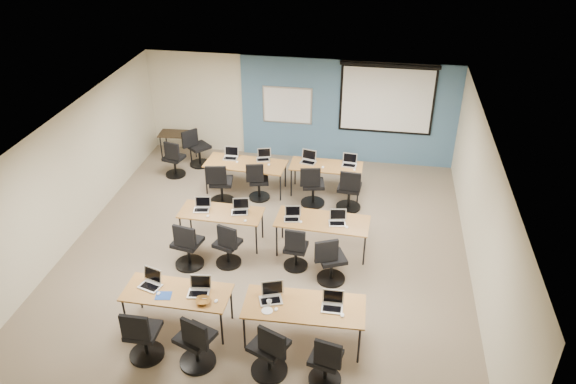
% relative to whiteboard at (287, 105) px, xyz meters
% --- Properties ---
extents(floor, '(8.00, 9.00, 0.02)m').
position_rel_whiteboard_xyz_m(floor, '(0.30, -4.43, -1.45)').
color(floor, '#6B6354').
rests_on(floor, ground).
extents(ceiling, '(8.00, 9.00, 0.02)m').
position_rel_whiteboard_xyz_m(ceiling, '(0.30, -4.43, 1.25)').
color(ceiling, white).
rests_on(ceiling, ground).
extents(wall_back, '(8.00, 0.04, 2.70)m').
position_rel_whiteboard_xyz_m(wall_back, '(0.30, 0.07, -0.10)').
color(wall_back, beige).
rests_on(wall_back, ground).
extents(wall_front, '(8.00, 0.04, 2.70)m').
position_rel_whiteboard_xyz_m(wall_front, '(0.30, -8.93, -0.10)').
color(wall_front, beige).
rests_on(wall_front, ground).
extents(wall_left, '(0.04, 9.00, 2.70)m').
position_rel_whiteboard_xyz_m(wall_left, '(-3.70, -4.43, -0.10)').
color(wall_left, beige).
rests_on(wall_left, ground).
extents(wall_right, '(0.04, 9.00, 2.70)m').
position_rel_whiteboard_xyz_m(wall_right, '(4.30, -4.43, -0.10)').
color(wall_right, beige).
rests_on(wall_right, ground).
extents(blue_accent_panel, '(5.50, 0.04, 2.70)m').
position_rel_whiteboard_xyz_m(blue_accent_panel, '(1.55, 0.04, -0.10)').
color(blue_accent_panel, '#3D5977').
rests_on(blue_accent_panel, wall_back).
extents(whiteboard, '(1.28, 0.03, 0.98)m').
position_rel_whiteboard_xyz_m(whiteboard, '(0.00, 0.00, 0.00)').
color(whiteboard, silver).
rests_on(whiteboard, wall_back).
extents(projector_screen, '(2.40, 0.10, 1.82)m').
position_rel_whiteboard_xyz_m(projector_screen, '(2.50, -0.02, 0.44)').
color(projector_screen, black).
rests_on(projector_screen, wall_back).
extents(training_table_front_left, '(1.77, 0.74, 0.73)m').
position_rel_whiteboard_xyz_m(training_table_front_left, '(-0.72, -6.64, -0.77)').
color(training_table_front_left, '#A3662C').
rests_on(training_table_front_left, floor).
extents(training_table_front_right, '(1.94, 0.81, 0.73)m').
position_rel_whiteboard_xyz_m(training_table_front_right, '(1.39, -6.63, -0.76)').
color(training_table_front_right, olive).
rests_on(training_table_front_right, floor).
extents(training_table_mid_left, '(1.68, 0.70, 0.73)m').
position_rel_whiteboard_xyz_m(training_table_mid_left, '(-0.65, -4.15, -0.77)').
color(training_table_mid_left, brown).
rests_on(training_table_mid_left, floor).
extents(training_table_mid_right, '(1.84, 0.77, 0.73)m').
position_rel_whiteboard_xyz_m(training_table_mid_right, '(1.40, -4.12, -0.76)').
color(training_table_mid_right, '#A27336').
rests_on(training_table_mid_right, floor).
extents(training_table_back_left, '(1.90, 0.79, 0.73)m').
position_rel_whiteboard_xyz_m(training_table_back_left, '(-0.66, -1.97, -0.76)').
color(training_table_back_left, '#9F5D2E').
rests_on(training_table_back_left, floor).
extents(training_table_back_right, '(1.68, 0.70, 0.73)m').
position_rel_whiteboard_xyz_m(training_table_back_right, '(1.22, -1.77, -0.77)').
color(training_table_back_right, '#A47533').
rests_on(training_table_back_right, floor).
extents(laptop_0, '(0.35, 0.30, 0.27)m').
position_rel_whiteboard_xyz_m(laptop_0, '(-1.19, -6.54, -0.65)').
color(laptop_0, silver).
rests_on(laptop_0, training_table_front_left).
extents(mouse_0, '(0.08, 0.10, 0.03)m').
position_rel_whiteboard_xyz_m(mouse_0, '(-0.99, -6.74, -0.71)').
color(mouse_0, white).
rests_on(mouse_0, training_table_front_left).
extents(task_chair_0, '(0.55, 0.55, 1.03)m').
position_rel_whiteboard_xyz_m(task_chair_0, '(-1.02, -7.44, -1.02)').
color(task_chair_0, black).
rests_on(task_chair_0, floor).
extents(laptop_1, '(0.35, 0.30, 0.26)m').
position_rel_whiteboard_xyz_m(laptop_1, '(-0.35, -6.58, -0.66)').
color(laptop_1, '#A9A8AC').
rests_on(laptop_1, training_table_front_left).
extents(mouse_1, '(0.07, 0.10, 0.03)m').
position_rel_whiteboard_xyz_m(mouse_1, '(-0.01, -6.76, -0.71)').
color(mouse_1, white).
rests_on(mouse_1, training_table_front_left).
extents(task_chair_1, '(0.61, 0.58, 1.05)m').
position_rel_whiteboard_xyz_m(task_chair_1, '(-0.16, -7.45, -1.01)').
color(task_chair_1, black).
rests_on(task_chair_1, floor).
extents(laptop_2, '(0.36, 0.31, 0.27)m').
position_rel_whiteboard_xyz_m(laptop_2, '(0.85, -6.55, -0.65)').
color(laptop_2, '#ACACAE').
rests_on(laptop_2, training_table_front_right).
extents(mouse_2, '(0.08, 0.10, 0.03)m').
position_rel_whiteboard_xyz_m(mouse_2, '(0.97, -6.79, -0.71)').
color(mouse_2, white).
rests_on(mouse_2, training_table_front_right).
extents(task_chair_2, '(0.61, 0.57, 1.05)m').
position_rel_whiteboard_xyz_m(task_chair_2, '(0.99, -7.43, -1.01)').
color(task_chair_2, black).
rests_on(task_chair_2, floor).
extents(laptop_3, '(0.34, 0.29, 0.26)m').
position_rel_whiteboard_xyz_m(laptop_3, '(1.84, -6.58, -0.66)').
color(laptop_3, '#AEAEB3').
rests_on(laptop_3, training_table_front_right).
extents(mouse_3, '(0.09, 0.11, 0.04)m').
position_rel_whiteboard_xyz_m(mouse_3, '(2.01, -6.76, -0.71)').
color(mouse_3, white).
rests_on(mouse_3, training_table_front_right).
extents(task_chair_3, '(0.50, 0.50, 0.99)m').
position_rel_whiteboard_xyz_m(task_chair_3, '(1.84, -7.47, -1.04)').
color(task_chair_3, black).
rests_on(task_chair_3, floor).
extents(laptop_4, '(0.32, 0.27, 0.24)m').
position_rel_whiteboard_xyz_m(laptop_4, '(-1.06, -4.11, -0.66)').
color(laptop_4, silver).
rests_on(laptop_4, training_table_mid_left).
extents(mouse_4, '(0.06, 0.10, 0.03)m').
position_rel_whiteboard_xyz_m(mouse_4, '(-0.87, -4.35, -0.71)').
color(mouse_4, white).
rests_on(mouse_4, training_table_mid_left).
extents(task_chair_4, '(0.56, 0.56, 1.04)m').
position_rel_whiteboard_xyz_m(task_chair_4, '(-1.08, -5.06, -1.02)').
color(task_chair_4, black).
rests_on(task_chair_4, floor).
extents(laptop_5, '(0.33, 0.28, 0.25)m').
position_rel_whiteboard_xyz_m(laptop_5, '(-0.28, -4.06, -0.66)').
color(laptop_5, '#B5B5B5').
rests_on(laptop_5, training_table_mid_left).
extents(mouse_5, '(0.08, 0.10, 0.03)m').
position_rel_whiteboard_xyz_m(mouse_5, '(-0.10, -4.39, -0.71)').
color(mouse_5, white).
rests_on(mouse_5, training_table_mid_left).
extents(task_chair_5, '(0.52, 0.50, 0.99)m').
position_rel_whiteboard_xyz_m(task_chair_5, '(-0.34, -4.89, -1.04)').
color(task_chair_5, black).
rests_on(task_chair_5, floor).
extents(laptop_6, '(0.31, 0.26, 0.24)m').
position_rel_whiteboard_xyz_m(laptop_6, '(0.80, -4.15, -0.66)').
color(laptop_6, '#B9B8C7').
rests_on(laptop_6, training_table_mid_right).
extents(mouse_6, '(0.08, 0.10, 0.03)m').
position_rel_whiteboard_xyz_m(mouse_6, '(0.99, -4.25, -0.71)').
color(mouse_6, white).
rests_on(mouse_6, training_table_mid_right).
extents(task_chair_6, '(0.47, 0.47, 0.96)m').
position_rel_whiteboard_xyz_m(task_chair_6, '(0.97, -4.77, -1.06)').
color(task_chair_6, black).
rests_on(task_chair_6, floor).
extents(laptop_7, '(0.33, 0.28, 0.25)m').
position_rel_whiteboard_xyz_m(laptop_7, '(1.70, -4.14, -0.66)').
color(laptop_7, '#AEAEB9').
rests_on(laptop_7, training_table_mid_right).
extents(mouse_7, '(0.08, 0.10, 0.03)m').
position_rel_whiteboard_xyz_m(mouse_7, '(1.89, -4.29, -0.71)').
color(mouse_7, white).
rests_on(mouse_7, training_table_mid_right).
extents(task_chair_7, '(0.57, 0.54, 1.02)m').
position_rel_whiteboard_xyz_m(task_chair_7, '(1.66, -5.06, -1.03)').
color(task_chair_7, black).
rests_on(task_chair_7, floor).
extents(laptop_8, '(0.34, 0.29, 0.26)m').
position_rel_whiteboard_xyz_m(laptop_8, '(-1.07, -1.76, -0.66)').
color(laptop_8, silver).
rests_on(laptop_8, training_table_back_left).
extents(mouse_8, '(0.07, 0.10, 0.03)m').
position_rel_whiteboard_xyz_m(mouse_8, '(-0.87, -1.96, -0.71)').
color(mouse_8, white).
rests_on(mouse_8, training_table_back_left).
extents(task_chair_8, '(0.57, 0.57, 1.04)m').
position_rel_whiteboard_xyz_m(task_chair_8, '(-1.10, -2.66, -1.02)').
color(task_chair_8, black).
rests_on(task_chair_8, floor).
extents(laptop_9, '(0.32, 0.27, 0.24)m').
position_rel_whiteboard_xyz_m(laptop_9, '(-0.29, -1.70, -0.66)').
color(laptop_9, beige).
rests_on(laptop_9, training_table_back_left).
extents(mouse_9, '(0.08, 0.11, 0.04)m').
position_rel_whiteboard_xyz_m(mouse_9, '(-0.10, -1.98, -0.71)').
color(mouse_9, white).
rests_on(mouse_9, training_table_back_left).
extents(task_chair_9, '(0.49, 0.49, 0.98)m').
position_rel_whiteboard_xyz_m(task_chair_9, '(-0.30, -2.33, -1.05)').
color(task_chair_9, black).
rests_on(task_chair_9, floor).
extents(laptop_10, '(0.35, 0.30, 0.26)m').
position_rel_whiteboard_xyz_m(laptop_10, '(0.79, -1.65, -0.65)').
color(laptop_10, silver).
rests_on(laptop_10, training_table_back_right).
extents(mouse_10, '(0.07, 0.10, 0.04)m').
position_rel_whiteboard_xyz_m(mouse_10, '(1.16, -1.89, -0.71)').
color(mouse_10, white).
rests_on(mouse_10, training_table_back_right).
extents(task_chair_10, '(0.55, 0.55, 1.03)m').
position_rel_whiteboard_xyz_m(task_chair_10, '(0.98, -2.39, -1.02)').
color(task_chair_10, black).
rests_on(task_chair_10, floor).
extents(laptop_11, '(0.33, 0.28, 0.25)m').
position_rel_whiteboard_xyz_m(laptop_11, '(1.75, -1.65, -0.66)').
color(laptop_11, silver).
rests_on(laptop_11, training_table_back_right).
extents(mouse_11, '(0.07, 0.10, 0.03)m').
position_rel_whiteboard_xyz_m(mouse_11, '(1.88, -1.90, -0.71)').
color(mouse_11, white).
rests_on(mouse_11, training_table_back_right).
extents(task_chair_11, '(0.56, 0.56, 1.04)m').
position_rel_whiteboard_xyz_m(task_chair_11, '(1.82, -2.43, -1.02)').
color(task_chair_11, black).
rests_on(task_chair_11, floor).
extents(blue_mousepad, '(0.29, 0.25, 0.01)m').
position_rel_whiteboard_xyz_m(blue_mousepad, '(-0.90, -6.77, -0.72)').
color(blue_mousepad, '#1E439C').
rests_on(blue_mousepad, training_table_front_left).
extents(snack_bowl, '(0.29, 0.29, 0.06)m').
position_rel_whiteboard_xyz_m(snack_bowl, '(-0.22, -6.82, -0.69)').
color(snack_bowl, olive).
rests_on(snack_bowl, training_table_front_left).
extents(snack_plate, '(0.21, 0.21, 0.01)m').
position_rel_whiteboard_xyz_m(snack_plate, '(0.84, -6.84, -0.71)').
color(snack_plate, white).
rests_on(snack_plate, training_table_front_right).
extents(coffee_cup, '(0.09, 0.09, 0.07)m').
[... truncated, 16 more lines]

